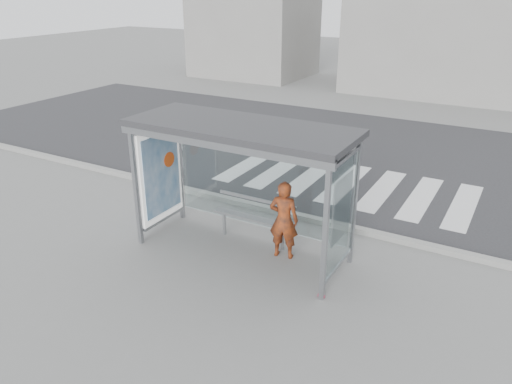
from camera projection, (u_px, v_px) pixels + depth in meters
ground at (242, 252)px, 9.95m from camera, size 80.00×80.00×0.00m
road at (357, 154)px, 15.56m from camera, size 30.00×10.00×0.01m
curb at (285, 213)px, 11.49m from camera, size 30.00×0.18×0.12m
crosswalk at (345, 183)px, 13.33m from camera, size 6.55×3.00×0.00m
bus_shelter at (226, 154)px, 9.39m from camera, size 4.25×1.65×2.62m
building_left at (254, 20)px, 27.74m from camera, size 6.00×5.00×6.00m
building_center at (439, 39)px, 23.40m from camera, size 8.00×5.00×5.00m
person at (284, 220)px, 9.51m from camera, size 0.63×0.47×1.57m
bench at (253, 218)px, 10.15m from camera, size 1.77×0.32×0.92m
soda_can at (321, 296)px, 8.50m from camera, size 0.12×0.07×0.07m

